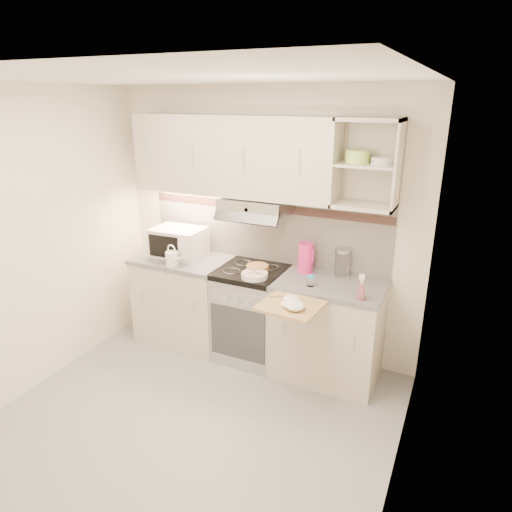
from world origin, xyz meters
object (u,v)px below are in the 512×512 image
(microwave, at_px, (179,242))
(spray_bottle, at_px, (361,289))
(watering_can, at_px, (173,258))
(pink_pitcher, at_px, (306,258))
(electric_range, at_px, (252,313))
(cutting_board, at_px, (291,306))
(glass_jar, at_px, (342,263))
(plate_stack, at_px, (254,275))

(microwave, bearing_deg, spray_bottle, -10.03)
(watering_can, distance_m, pink_pitcher, 1.24)
(electric_range, distance_m, watering_can, 0.91)
(watering_can, xyz_separation_m, pink_pitcher, (1.18, 0.37, 0.06))
(cutting_board, bearing_deg, pink_pitcher, 105.97)
(electric_range, bearing_deg, spray_bottle, -11.77)
(watering_can, relative_size, pink_pitcher, 0.89)
(watering_can, xyz_separation_m, glass_jar, (1.49, 0.42, 0.05))
(pink_pitcher, bearing_deg, plate_stack, -133.94)
(watering_can, relative_size, cutting_board, 0.53)
(glass_jar, bearing_deg, pink_pitcher, -171.28)
(microwave, bearing_deg, electric_range, -4.95)
(watering_can, distance_m, glass_jar, 1.55)
(electric_range, xyz_separation_m, watering_can, (-0.71, -0.22, 0.52))
(plate_stack, bearing_deg, cutting_board, -35.83)
(microwave, xyz_separation_m, plate_stack, (0.93, -0.21, -0.12))
(electric_range, height_order, spray_bottle, spray_bottle)
(pink_pitcher, relative_size, spray_bottle, 1.22)
(cutting_board, bearing_deg, microwave, 164.24)
(cutting_board, bearing_deg, watering_can, 173.08)
(glass_jar, bearing_deg, microwave, -174.31)
(plate_stack, distance_m, spray_bottle, 0.95)
(watering_can, height_order, cutting_board, watering_can)
(spray_bottle, bearing_deg, electric_range, 154.25)
(electric_range, distance_m, cutting_board, 0.89)
(pink_pitcher, bearing_deg, microwave, -171.25)
(microwave, height_order, cutting_board, microwave)
(electric_range, xyz_separation_m, pink_pitcher, (0.47, 0.15, 0.58))
(watering_can, relative_size, spray_bottle, 1.08)
(microwave, xyz_separation_m, watering_can, (0.11, -0.26, -0.07))
(plate_stack, distance_m, pink_pitcher, 0.49)
(spray_bottle, relative_size, cutting_board, 0.49)
(microwave, height_order, spray_bottle, microwave)
(electric_range, bearing_deg, pink_pitcher, 18.01)
(plate_stack, bearing_deg, pink_pitcher, 42.25)
(microwave, bearing_deg, cutting_board, -23.59)
(watering_can, bearing_deg, plate_stack, 15.69)
(plate_stack, height_order, pink_pitcher, pink_pitcher)
(watering_can, bearing_deg, pink_pitcher, 29.69)
(pink_pitcher, bearing_deg, electric_range, -158.17)
(glass_jar, bearing_deg, watering_can, -164.22)
(watering_can, bearing_deg, spray_bottle, 12.15)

